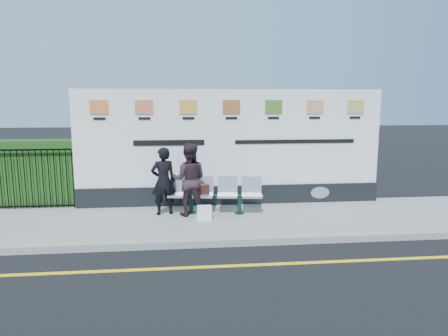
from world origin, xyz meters
name	(u,v)px	position (x,y,z in m)	size (l,w,h in m)	color
ground	(228,266)	(0.00, 0.00, 0.00)	(80.00, 80.00, 0.00)	black
pavement	(216,221)	(0.00, 2.50, 0.06)	(14.00, 3.00, 0.12)	gray
kerb	(223,242)	(0.00, 1.00, 0.07)	(14.00, 0.18, 0.14)	gray
yellow_line	(228,266)	(0.00, 0.00, 0.00)	(14.00, 0.10, 0.01)	yellow
billboard	(231,155)	(0.50, 3.85, 1.42)	(8.00, 0.30, 3.00)	black
hedge	(37,172)	(-4.58, 4.30, 0.97)	(2.35, 0.70, 1.70)	#1E4915
railing	(31,179)	(-4.58, 3.85, 0.89)	(2.05, 0.06, 1.54)	black
bench	(215,204)	(0.01, 2.91, 0.36)	(2.25, 0.58, 0.48)	#B3B6BC
woman_left	(163,181)	(-1.23, 2.98, 0.93)	(0.59, 0.39, 1.63)	black
woman_right	(189,180)	(-0.62, 2.84, 0.98)	(0.84, 0.65, 1.73)	#301F25
handbag_brown	(203,189)	(-0.28, 2.95, 0.72)	(0.29, 0.12, 0.23)	black
carrier_bag_white	(204,213)	(-0.28, 2.38, 0.29)	(0.33, 0.20, 0.33)	white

